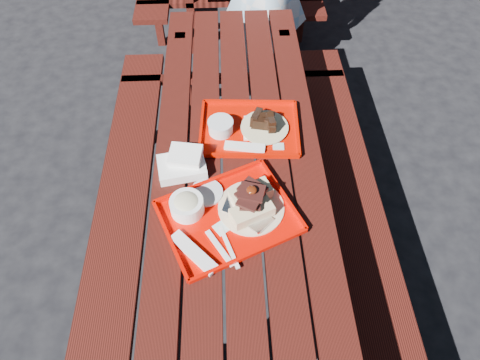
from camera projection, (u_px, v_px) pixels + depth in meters
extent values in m
plane|color=black|center=(239.00, 245.00, 2.47)|extent=(60.00, 60.00, 0.00)
cube|color=#44120D|center=(171.00, 167.00, 1.88)|extent=(0.14, 2.40, 0.04)
cube|color=#44120D|center=(205.00, 166.00, 1.88)|extent=(0.14, 2.40, 0.04)
cube|color=#44120D|center=(239.00, 165.00, 1.89)|extent=(0.14, 2.40, 0.04)
cube|color=#44120D|center=(272.00, 164.00, 1.89)|extent=(0.14, 2.40, 0.04)
cube|color=#44120D|center=(306.00, 163.00, 1.90)|extent=(0.14, 2.40, 0.04)
cube|color=#44120D|center=(122.00, 207.00, 2.11)|extent=(0.25, 2.40, 0.04)
cube|color=#44120D|center=(146.00, 119.00, 2.80)|extent=(0.06, 0.06, 0.42)
cube|color=#44120D|center=(354.00, 200.00, 2.14)|extent=(0.25, 2.40, 0.04)
cube|color=#44120D|center=(322.00, 114.00, 2.82)|extent=(0.06, 0.06, 0.42)
cube|color=#44120D|center=(187.00, 86.00, 2.74)|extent=(0.06, 0.06, 0.75)
cube|color=#44120D|center=(280.00, 84.00, 2.76)|extent=(0.06, 0.06, 0.75)
cube|color=#44120D|center=(233.00, 78.00, 2.71)|extent=(1.40, 0.06, 0.04)
cube|color=#44120D|center=(159.00, 22.00, 3.47)|extent=(0.06, 0.06, 0.42)
cube|color=#44120D|center=(300.00, 18.00, 3.50)|extent=(0.06, 0.06, 0.42)
cube|color=#44120D|center=(191.00, 10.00, 3.28)|extent=(0.06, 0.06, 0.75)
cube|color=#44120D|center=(269.00, 9.00, 3.29)|extent=(0.06, 0.06, 0.75)
cube|color=#44120D|center=(230.00, 3.00, 3.24)|extent=(1.40, 0.06, 0.04)
cube|color=#D50A00|center=(229.00, 218.00, 1.69)|extent=(0.60, 0.54, 0.01)
cube|color=#D50A00|center=(209.00, 181.00, 1.78)|extent=(0.45, 0.21, 0.02)
cube|color=#D50A00|center=(250.00, 255.00, 1.57)|extent=(0.45, 0.21, 0.02)
cube|color=#D50A00|center=(283.00, 194.00, 1.74)|extent=(0.16, 0.35, 0.02)
cube|color=#D50A00|center=(170.00, 240.00, 1.61)|extent=(0.16, 0.35, 0.02)
cylinder|color=beige|center=(251.00, 207.00, 1.71)|extent=(0.27, 0.27, 0.01)
cube|color=beige|center=(252.00, 212.00, 1.65)|extent=(0.18, 0.14, 0.05)
cube|color=beige|center=(251.00, 193.00, 1.71)|extent=(0.18, 0.14, 0.05)
ellipsoid|color=#4D1808|center=(252.00, 188.00, 1.60)|extent=(0.04, 0.04, 0.02)
cylinder|color=white|center=(187.00, 206.00, 1.68)|extent=(0.13, 0.13, 0.07)
ellipsoid|color=beige|center=(186.00, 203.00, 1.66)|extent=(0.11, 0.11, 0.05)
cylinder|color=silver|center=(206.00, 193.00, 1.75)|extent=(0.14, 0.14, 0.01)
cube|color=white|center=(194.00, 253.00, 1.58)|extent=(0.19, 0.19, 0.02)
cube|color=white|center=(220.00, 248.00, 1.60)|extent=(0.11, 0.16, 0.01)
cube|color=white|center=(229.00, 247.00, 1.60)|extent=(0.08, 0.18, 0.01)
cube|color=silver|center=(222.00, 228.00, 1.65)|extent=(0.08, 0.08, 0.00)
cube|color=#C10E00|center=(249.00, 129.00, 1.98)|extent=(0.46, 0.37, 0.01)
cube|color=#C10E00|center=(249.00, 102.00, 2.08)|extent=(0.44, 0.04, 0.02)
cube|color=#C10E00|center=(249.00, 155.00, 1.87)|extent=(0.44, 0.04, 0.02)
cube|color=#C10E00|center=(297.00, 128.00, 1.97)|extent=(0.03, 0.34, 0.02)
cube|color=#C10E00|center=(201.00, 127.00, 1.97)|extent=(0.03, 0.34, 0.02)
cube|color=white|center=(260.00, 128.00, 1.98)|extent=(0.16, 0.16, 0.01)
cylinder|color=#CABE8E|center=(264.00, 127.00, 1.97)|extent=(0.22, 0.22, 0.01)
cylinder|color=silver|center=(221.00, 127.00, 1.95)|extent=(0.11, 0.11, 0.06)
cylinder|color=silver|center=(220.00, 122.00, 1.92)|extent=(0.12, 0.12, 0.01)
cube|color=white|center=(245.00, 147.00, 1.90)|extent=(0.19, 0.07, 0.02)
cube|color=#B5CAC2|center=(278.00, 146.00, 1.91)|extent=(0.05, 0.04, 0.00)
cube|color=white|center=(182.00, 167.00, 1.83)|extent=(0.22, 0.18, 0.05)
cube|color=white|center=(185.00, 156.00, 1.81)|extent=(0.15, 0.13, 0.04)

